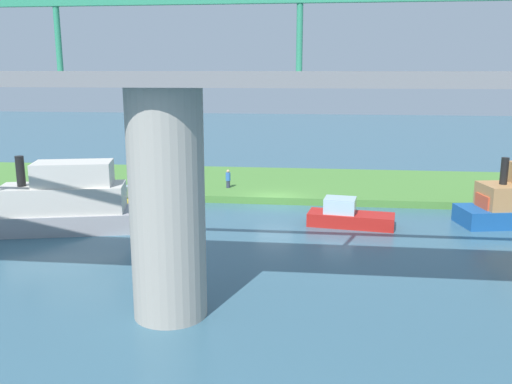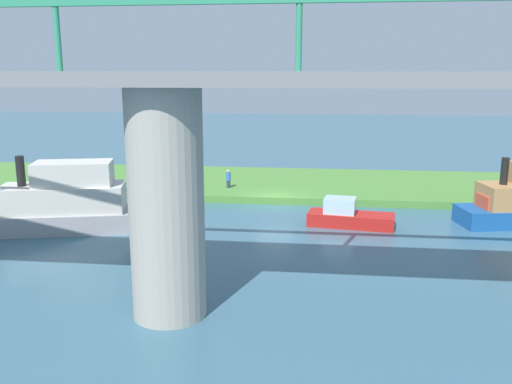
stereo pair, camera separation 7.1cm
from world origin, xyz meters
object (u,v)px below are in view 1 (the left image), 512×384
Objects in this scene: person_on_bank at (228,179)px; skiff_small at (123,200)px; mooring_post at (180,183)px; motorboat_white at (60,203)px; motorboat_red at (348,216)px; bridge_pylon at (167,205)px.

skiff_small is (6.48, 4.95, -0.68)m from person_on_bank.
mooring_post is at bearing -128.51° from skiff_small.
motorboat_white is 1.72× the size of motorboat_red.
person_on_bank reaches higher than motorboat_red.
mooring_post is 4.93m from skiff_small.
bridge_pylon is 18.24m from skiff_small.
motorboat_red is (-8.63, 7.74, -0.59)m from person_on_bank.
person_on_bank is at bearing -41.91° from motorboat_red.
skiff_small is at bearing 37.36° from person_on_bank.
skiff_small is 15.36m from motorboat_red.
bridge_pylon is at bearing 132.13° from motorboat_white.
skiff_small is at bearing -64.39° from bridge_pylon.
motorboat_white is at bearing 73.76° from skiff_small.
motorboat_red is at bearing -119.11° from bridge_pylon.
motorboat_white is at bearing -47.87° from bridge_pylon.
mooring_post is 0.19× the size of motorboat_red.
person_on_bank is 8.18m from skiff_small.
bridge_pylon is 21.30m from person_on_bank.
motorboat_white reaches higher than motorboat_red.
bridge_pylon reaches higher than motorboat_red.
bridge_pylon reaches higher than mooring_post.
motorboat_white is 2.05× the size of skiff_small.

